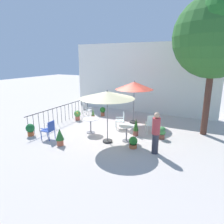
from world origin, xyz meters
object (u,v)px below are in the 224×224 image
object	(u,v)px
patio_chair_0	(86,109)
patio_chair_2	(121,119)
potted_plant_2	(136,127)
potted_plant_4	(93,113)
potted_plant_0	(103,111)
potted_plant_7	(162,132)
patio_chair_3	(49,129)
standing_person	(156,133)
potted_plant_3	(77,115)
patio_umbrella_0	(107,95)
potted_plant_6	(133,142)
potted_plant_1	(60,136)
potted_plant_5	(30,129)
cafe_table_0	(91,123)
cafe_table_1	(127,130)
shade_tree	(217,36)
patio_umbrella_1	(134,86)
patio_chair_1	(151,123)

from	to	relation	value
patio_chair_0	patio_chair_2	distance (m)	3.35
potted_plant_2	potted_plant_4	world-z (taller)	potted_plant_2
potted_plant_0	potted_plant_7	xyz separation A→B (m)	(4.47, -2.23, -0.01)
potted_plant_2	potted_plant_7	bearing A→B (deg)	5.51
patio_chair_3	standing_person	world-z (taller)	standing_person
patio_chair_0	potted_plant_0	size ratio (longest dim) A/B	1.39
potted_plant_3	potted_plant_4	xyz separation A→B (m)	(0.62, 0.84, -0.04)
patio_umbrella_0	potted_plant_6	size ratio (longest dim) A/B	4.76
potted_plant_1	potted_plant_5	xyz separation A→B (m)	(-2.09, 0.25, -0.09)
potted_plant_2	standing_person	size ratio (longest dim) A/B	0.51
patio_chair_0	potted_plant_6	bearing A→B (deg)	-35.98
cafe_table_0	cafe_table_1	size ratio (longest dim) A/B	1.03
patio_umbrella_0	standing_person	bearing A→B (deg)	-3.90
patio_chair_3	potted_plant_0	xyz separation A→B (m)	(0.28, 4.66, -0.16)
cafe_table_0	potted_plant_7	world-z (taller)	cafe_table_0
patio_umbrella_0	potted_plant_1	bearing A→B (deg)	-143.12
potted_plant_2	cafe_table_0	bearing A→B (deg)	-162.00
patio_chair_3	potted_plant_5	size ratio (longest dim) A/B	1.47
shade_tree	patio_chair_0	distance (m)	8.39
potted_plant_0	patio_umbrella_1	bearing A→B (deg)	-11.06
potted_plant_1	potted_plant_4	bearing A→B (deg)	102.89
cafe_table_0	standing_person	world-z (taller)	standing_person
patio_umbrella_0	patio_chair_0	bearing A→B (deg)	135.50
potted_plant_3	potted_plant_4	size ratio (longest dim) A/B	0.95
potted_plant_6	patio_chair_2	bearing A→B (deg)	125.49
patio_chair_3	potted_plant_5	world-z (taller)	patio_chair_3
patio_chair_3	potted_plant_7	xyz separation A→B (m)	(4.75, 2.43, -0.17)
potted_plant_4	patio_umbrella_0	bearing A→B (deg)	-48.62
potted_plant_4	potted_plant_5	bearing A→B (deg)	-105.21
cafe_table_1	potted_plant_4	world-z (taller)	cafe_table_1
patio_chair_3	potted_plant_7	world-z (taller)	patio_chair_3
potted_plant_1	potted_plant_4	size ratio (longest dim) A/B	1.20
potted_plant_4	potted_plant_1	bearing A→B (deg)	-77.11
potted_plant_3	potted_plant_7	size ratio (longest dim) A/B	1.01
patio_umbrella_0	potted_plant_5	size ratio (longest dim) A/B	3.97
cafe_table_1	potted_plant_7	world-z (taller)	cafe_table_1
patio_chair_2	potted_plant_7	distance (m)	2.40
patio_chair_2	potted_plant_6	world-z (taller)	patio_chair_2
patio_chair_1	potted_plant_2	world-z (taller)	patio_chair_1
patio_chair_1	potted_plant_6	bearing A→B (deg)	-94.71
potted_plant_1	patio_chair_3	bearing A→B (deg)	160.08
cafe_table_0	potted_plant_2	size ratio (longest dim) A/B	0.90
patio_chair_1	potted_plant_0	xyz separation A→B (m)	(-3.79, 1.79, -0.21)
patio_umbrella_1	potted_plant_6	xyz separation A→B (m)	(1.27, -3.34, -1.95)
patio_chair_2	potted_plant_4	world-z (taller)	patio_chair_2
potted_plant_1	potted_plant_7	world-z (taller)	potted_plant_1
patio_chair_2	patio_chair_3	xyz separation A→B (m)	(-2.41, -2.95, -0.02)
cafe_table_1	potted_plant_3	xyz separation A→B (m)	(-4.03, 1.72, -0.18)
cafe_table_0	potted_plant_2	distance (m)	2.31
standing_person	potted_plant_7	bearing A→B (deg)	94.20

